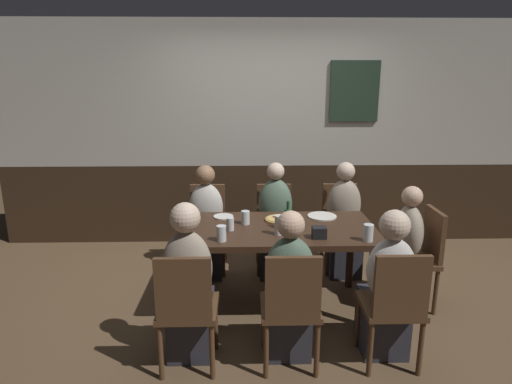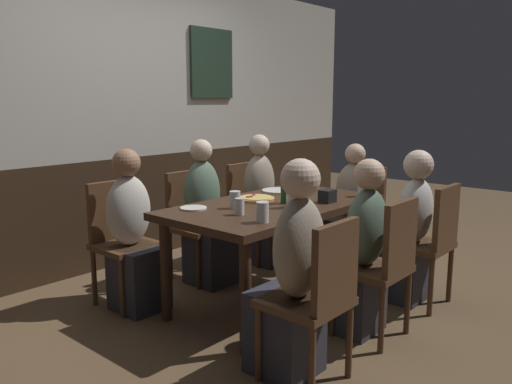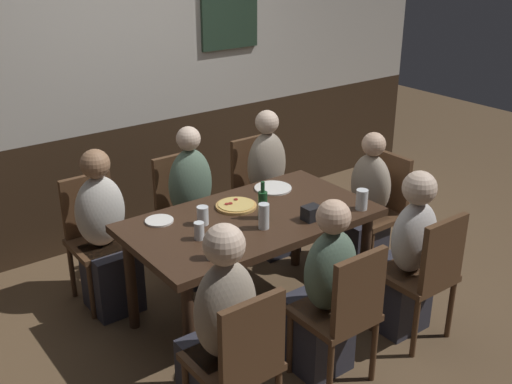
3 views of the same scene
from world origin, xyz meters
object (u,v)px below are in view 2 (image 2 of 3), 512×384
object	(u,v)px
plate_white_large	(279,191)
dining_table	(274,215)
person_head_east	(350,218)
pint_glass_pale	(291,197)
beer_glass_tall	(262,214)
chair_right_near	(430,238)
person_right_far	(263,209)
beer_bottle_green	(285,190)
person_mid_far	(207,224)
person_mid_near	(359,260)
chair_head_east	(360,210)
person_right_near	(408,237)
chair_right_far	(250,206)
pizza	(256,198)
pint_glass_stout	(240,207)
chair_left_far	(120,235)
chair_mid_far	(193,219)
person_left_near	(292,286)
chair_left_near	(317,293)
pint_glass_amber	(235,200)
chair_mid_near	(383,261)
plate_white_small	(193,208)
condiment_caddy	(327,196)
person_left_far	(134,242)

from	to	relation	value
plate_white_large	dining_table	bearing A→B (deg)	-145.32
person_head_east	pint_glass_pale	distance (m)	1.15
person_head_east	beer_glass_tall	size ratio (longest dim) A/B	8.80
pint_glass_pale	chair_right_near	bearing A→B (deg)	-42.59
person_right_far	beer_bottle_green	size ratio (longest dim) A/B	4.70
person_mid_far	person_mid_near	bearing A→B (deg)	-90.00
chair_head_east	person_right_near	world-z (taller)	person_right_near
chair_right_far	pizza	world-z (taller)	chair_right_far
dining_table	pint_glass_stout	xyz separation A→B (m)	(-0.43, -0.07, 0.13)
chair_left_far	chair_right_far	bearing A→B (deg)	0.00
chair_head_east	chair_mid_far	bearing A→B (deg)	144.77
person_mid_near	plate_white_large	xyz separation A→B (m)	(0.39, 0.96, 0.28)
chair_mid_far	person_left_near	bearing A→B (deg)	-114.29
chair_left_far	plate_white_large	world-z (taller)	chair_left_far
person_left_near	person_mid_near	size ratio (longest dim) A/B	1.06
person_right_far	pizza	distance (m)	0.90
dining_table	beer_glass_tall	bearing A→B (deg)	-147.58
person_mid_far	person_right_far	bearing A→B (deg)	0.01
chair_left_near	person_head_east	bearing A→B (deg)	26.11
person_right_near	beer_bottle_green	xyz separation A→B (m)	(-0.65, 0.63, 0.36)
person_head_east	pint_glass_amber	bearing A→B (deg)	176.21
chair_mid_near	chair_mid_far	world-z (taller)	same
pint_glass_amber	chair_left_far	bearing A→B (deg)	117.37
person_right_far	plate_white_small	bearing A→B (deg)	-161.18
chair_left_near	person_right_near	size ratio (longest dim) A/B	0.79
chair_left_far	chair_right_far	distance (m)	1.40
beer_bottle_green	person_mid_far	bearing A→B (deg)	93.62
pizza	plate_white_small	world-z (taller)	pizza
chair_mid_far	person_left_near	size ratio (longest dim) A/B	0.75
person_left_near	person_right_near	xyz separation A→B (m)	(1.40, 0.00, -0.03)
person_head_east	person_mid_far	xyz separation A→B (m)	(-1.04, 0.69, 0.03)
pizza	condiment_caddy	size ratio (longest dim) A/B	2.45
beer_bottle_green	person_left_near	bearing A→B (deg)	-139.67
person_left_near	chair_mid_near	bearing A→B (deg)	-13.00
chair_mid_far	person_mid_far	world-z (taller)	person_mid_far
chair_left_near	person_head_east	distance (m)	1.94
chair_head_east	plate_white_large	world-z (taller)	chair_head_east
chair_right_far	person_right_far	distance (m)	0.16
person_head_east	plate_white_large	distance (m)	0.76
plate_white_small	person_left_near	bearing A→B (deg)	-101.39
pizza	plate_white_large	bearing A→B (deg)	14.41
chair_head_east	plate_white_small	world-z (taller)	chair_head_east
dining_table	person_head_east	bearing A→B (deg)	0.00
person_mid_near	condiment_caddy	distance (m)	0.60
chair_left_near	person_mid_far	world-z (taller)	person_mid_far
beer_bottle_green	person_left_far	bearing A→B (deg)	134.82
person_right_near	plate_white_large	bearing A→B (deg)	107.60
pint_glass_stout	plate_white_small	bearing A→B (deg)	102.06
chair_mid_far	beer_bottle_green	xyz separation A→B (m)	(0.05, -0.91, 0.34)
chair_left_near	chair_right_near	distance (m)	1.40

